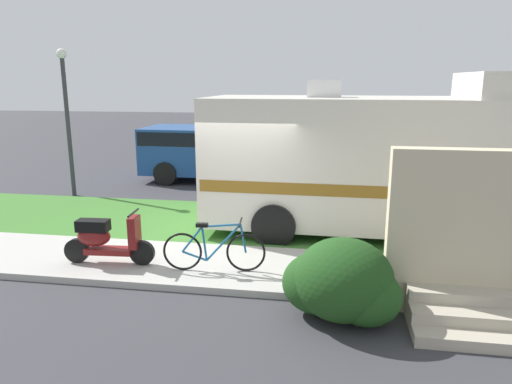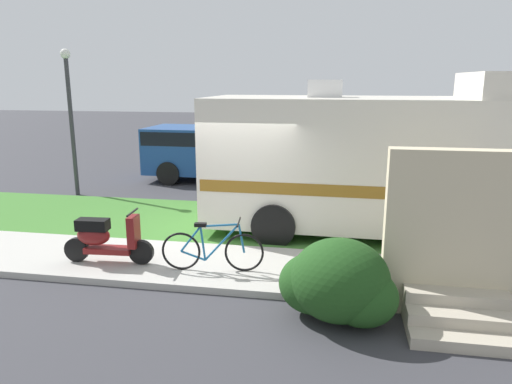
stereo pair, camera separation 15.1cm
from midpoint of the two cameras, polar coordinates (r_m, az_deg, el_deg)
name	(u,v)px [view 1 (the left image)]	position (r m, az deg, el deg)	size (l,w,h in m)	color
ground_plane	(233,247)	(9.66, -3.30, -6.67)	(80.00, 80.00, 0.00)	#38383D
sidewalk	(219,267)	(8.55, -5.05, -8.99)	(24.00, 2.00, 0.12)	#ADAAA3
grass_strip	(246,224)	(11.04, -1.63, -3.86)	(24.00, 3.40, 0.08)	#3D752D
motorhome_rv	(378,160)	(10.41, 14.08, 3.78)	(7.12, 2.81, 3.46)	silver
scooter	(105,239)	(8.80, -18.25, -5.40)	(1.64, 0.50, 0.97)	black
bicycle	(214,250)	(8.11, -5.63, -6.96)	(1.75, 0.52, 0.89)	black
pickup_truck_near	(205,152)	(15.99, -6.46, 4.80)	(5.08, 2.33, 1.78)	#1E478C
porch_steps	(460,252)	(7.19, 22.88, -6.71)	(2.00, 1.26, 2.40)	#B2A893
bush_by_porch	(341,284)	(6.76, 9.65, -10.85)	(1.65, 1.24, 1.17)	#1E4719
bottle_green	(448,261)	(8.99, 21.72, -7.73)	(0.08, 0.08, 0.23)	#B2B2B7
bottle_spare	(409,279)	(7.95, 17.50, -10.00)	(0.06, 0.06, 0.27)	#19722D
street_lamp_post	(67,108)	(14.58, -22.20, 9.33)	(0.28, 0.28, 4.16)	#333338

